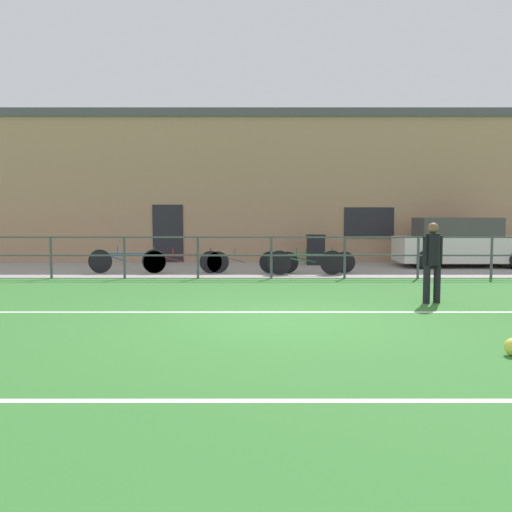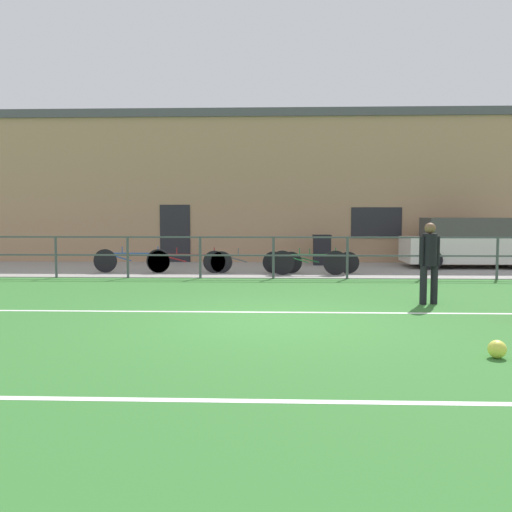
{
  "view_description": "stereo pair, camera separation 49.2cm",
  "coord_description": "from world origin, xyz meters",
  "px_view_note": "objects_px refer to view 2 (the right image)",
  "views": [
    {
      "loc": [
        -0.42,
        -8.96,
        1.73
      ],
      "look_at": [
        -0.41,
        4.22,
        0.75
      ],
      "focal_mm": 38.74,
      "sensor_mm": 36.0,
      "label": 1
    },
    {
      "loc": [
        0.08,
        -8.95,
        1.73
      ],
      "look_at": [
        -0.41,
        4.22,
        0.75
      ],
      "focal_mm": 38.74,
      "sensor_mm": 36.0,
      "label": 2
    }
  ],
  "objects_px": {
    "bicycle_parked_1": "(309,262)",
    "bicycle_parked_2": "(132,260)",
    "parked_car_red": "(469,244)",
    "bicycle_parked_3": "(319,262)",
    "bicycle_parked_0": "(247,262)",
    "player_goalkeeper": "(429,258)",
    "bicycle_parked_4": "(186,261)",
    "trash_bin_0": "(322,250)",
    "soccer_ball_match": "(497,349)"
  },
  "relations": [
    {
      "from": "soccer_ball_match",
      "to": "bicycle_parked_2",
      "type": "relative_size",
      "value": 0.1
    },
    {
      "from": "bicycle_parked_1",
      "to": "trash_bin_0",
      "type": "distance_m",
      "value": 3.28
    },
    {
      "from": "bicycle_parked_1",
      "to": "bicycle_parked_2",
      "type": "height_order",
      "value": "bicycle_parked_2"
    },
    {
      "from": "bicycle_parked_1",
      "to": "bicycle_parked_2",
      "type": "distance_m",
      "value": 5.24
    },
    {
      "from": "bicycle_parked_1",
      "to": "bicycle_parked_4",
      "type": "relative_size",
      "value": 0.96
    },
    {
      "from": "bicycle_parked_3",
      "to": "bicycle_parked_1",
      "type": "bearing_deg",
      "value": -128.89
    },
    {
      "from": "player_goalkeeper",
      "to": "bicycle_parked_0",
      "type": "relative_size",
      "value": 0.72
    },
    {
      "from": "bicycle_parked_2",
      "to": "player_goalkeeper",
      "type": "bearing_deg",
      "value": -36.67
    },
    {
      "from": "bicycle_parked_3",
      "to": "trash_bin_0",
      "type": "xyz_separation_m",
      "value": [
        0.3,
        2.79,
        0.19
      ]
    },
    {
      "from": "soccer_ball_match",
      "to": "bicycle_parked_1",
      "type": "xyz_separation_m",
      "value": [
        -1.75,
        9.06,
        0.27
      ]
    },
    {
      "from": "soccer_ball_match",
      "to": "bicycle_parked_0",
      "type": "height_order",
      "value": "bicycle_parked_0"
    },
    {
      "from": "bicycle_parked_2",
      "to": "trash_bin_0",
      "type": "bearing_deg",
      "value": 25.5
    },
    {
      "from": "bicycle_parked_3",
      "to": "bicycle_parked_4",
      "type": "bearing_deg",
      "value": 180.0
    },
    {
      "from": "parked_car_red",
      "to": "bicycle_parked_1",
      "type": "distance_m",
      "value": 5.95
    },
    {
      "from": "soccer_ball_match",
      "to": "bicycle_parked_2",
      "type": "distance_m",
      "value": 11.77
    },
    {
      "from": "parked_car_red",
      "to": "bicycle_parked_3",
      "type": "relative_size",
      "value": 1.87
    },
    {
      "from": "bicycle_parked_1",
      "to": "bicycle_parked_3",
      "type": "distance_m",
      "value": 0.54
    },
    {
      "from": "player_goalkeeper",
      "to": "soccer_ball_match",
      "type": "xyz_separation_m",
      "value": [
        -0.29,
        -4.07,
        -0.79
      ]
    },
    {
      "from": "soccer_ball_match",
      "to": "bicycle_parked_4",
      "type": "xyz_separation_m",
      "value": [
        -5.33,
        9.48,
        0.25
      ]
    },
    {
      "from": "bicycle_parked_2",
      "to": "parked_car_red",
      "type": "bearing_deg",
      "value": 11.17
    },
    {
      "from": "bicycle_parked_3",
      "to": "bicycle_parked_4",
      "type": "xyz_separation_m",
      "value": [
        -3.92,
        0.0,
        0.01
      ]
    },
    {
      "from": "bicycle_parked_2",
      "to": "bicycle_parked_3",
      "type": "distance_m",
      "value": 5.56
    },
    {
      "from": "trash_bin_0",
      "to": "bicycle_parked_2",
      "type": "bearing_deg",
      "value": -154.5
    },
    {
      "from": "bicycle_parked_1",
      "to": "bicycle_parked_2",
      "type": "xyz_separation_m",
      "value": [
        -5.22,
        0.42,
        0.0
      ]
    },
    {
      "from": "parked_car_red",
      "to": "bicycle_parked_0",
      "type": "xyz_separation_m",
      "value": [
        -7.15,
        -2.09,
        -0.43
      ]
    },
    {
      "from": "soccer_ball_match",
      "to": "trash_bin_0",
      "type": "height_order",
      "value": "trash_bin_0"
    },
    {
      "from": "bicycle_parked_1",
      "to": "parked_car_red",
      "type": "bearing_deg",
      "value": 25.05
    },
    {
      "from": "player_goalkeeper",
      "to": "bicycle_parked_2",
      "type": "bearing_deg",
      "value": -52.86
    },
    {
      "from": "player_goalkeeper",
      "to": "bicycle_parked_1",
      "type": "distance_m",
      "value": 5.41
    },
    {
      "from": "bicycle_parked_2",
      "to": "trash_bin_0",
      "type": "height_order",
      "value": "trash_bin_0"
    },
    {
      "from": "soccer_ball_match",
      "to": "bicycle_parked_0",
      "type": "xyz_separation_m",
      "value": [
        -3.53,
        9.48,
        0.25
      ]
    },
    {
      "from": "bicycle_parked_1",
      "to": "bicycle_parked_0",
      "type": "bearing_deg",
      "value": 166.73
    },
    {
      "from": "parked_car_red",
      "to": "soccer_ball_match",
      "type": "bearing_deg",
      "value": -107.41
    },
    {
      "from": "bicycle_parked_3",
      "to": "trash_bin_0",
      "type": "relative_size",
      "value": 2.24
    },
    {
      "from": "parked_car_red",
      "to": "bicycle_parked_1",
      "type": "xyz_separation_m",
      "value": [
        -5.38,
        -2.51,
        -0.4
      ]
    },
    {
      "from": "parked_car_red",
      "to": "trash_bin_0",
      "type": "relative_size",
      "value": 4.18
    },
    {
      "from": "soccer_ball_match",
      "to": "bicycle_parked_0",
      "type": "bearing_deg",
      "value": 110.42
    },
    {
      "from": "parked_car_red",
      "to": "bicycle_parked_2",
      "type": "bearing_deg",
      "value": -168.83
    },
    {
      "from": "soccer_ball_match",
      "to": "bicycle_parked_3",
      "type": "bearing_deg",
      "value": 98.47
    },
    {
      "from": "bicycle_parked_0",
      "to": "bicycle_parked_3",
      "type": "distance_m",
      "value": 2.12
    },
    {
      "from": "soccer_ball_match",
      "to": "bicycle_parked_4",
      "type": "bearing_deg",
      "value": 119.38
    },
    {
      "from": "trash_bin_0",
      "to": "parked_car_red",
      "type": "bearing_deg",
      "value": -8.41
    },
    {
      "from": "bicycle_parked_1",
      "to": "player_goalkeeper",
      "type": "bearing_deg",
      "value": -67.8
    },
    {
      "from": "trash_bin_0",
      "to": "bicycle_parked_4",
      "type": "bearing_deg",
      "value": -146.5
    },
    {
      "from": "player_goalkeeper",
      "to": "bicycle_parked_4",
      "type": "xyz_separation_m",
      "value": [
        -5.62,
        5.4,
        -0.53
      ]
    },
    {
      "from": "bicycle_parked_4",
      "to": "bicycle_parked_1",
      "type": "bearing_deg",
      "value": -6.67
    },
    {
      "from": "bicycle_parked_2",
      "to": "bicycle_parked_3",
      "type": "xyz_separation_m",
      "value": [
        5.56,
        0.0,
        -0.03
      ]
    },
    {
      "from": "bicycle_parked_1",
      "to": "bicycle_parked_4",
      "type": "xyz_separation_m",
      "value": [
        -3.59,
        0.42,
        -0.02
      ]
    },
    {
      "from": "player_goalkeeper",
      "to": "bicycle_parked_4",
      "type": "bearing_deg",
      "value": -60.06
    },
    {
      "from": "bicycle_parked_0",
      "to": "bicycle_parked_1",
      "type": "distance_m",
      "value": 1.83
    }
  ]
}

